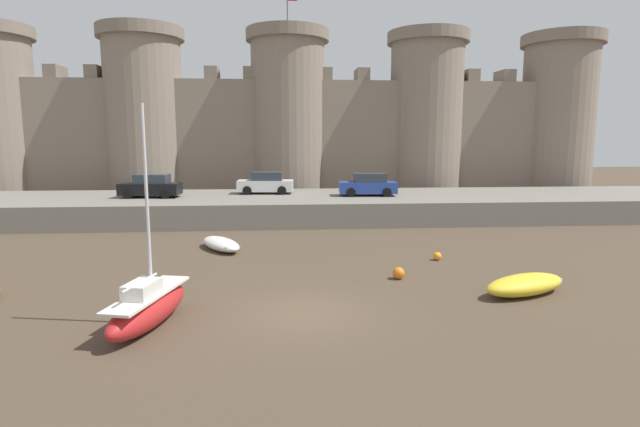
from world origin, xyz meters
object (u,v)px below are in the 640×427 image
object	(u,v)px
car_quay_east	(368,185)
rowboat_foreground_left	(525,284)
rowboat_midflat_centre	(221,244)
car_quay_centre_west	(151,186)
mooring_buoy_near_shore	(437,256)
car_quay_west	(266,183)
mooring_buoy_near_channel	(399,273)
sailboat_near_channel_right	(148,306)

from	to	relation	value
car_quay_east	rowboat_foreground_left	bearing A→B (deg)	-81.84
rowboat_foreground_left	car_quay_east	distance (m)	18.65
rowboat_midflat_centre	car_quay_centre_west	xyz separation A→B (m)	(-5.96, 10.05, 2.06)
rowboat_midflat_centre	car_quay_centre_west	bearing A→B (deg)	120.67
car_quay_east	mooring_buoy_near_shore	bearing A→B (deg)	-85.38
car_quay_west	mooring_buoy_near_channel	bearing A→B (deg)	-71.84
mooring_buoy_near_channel	rowboat_foreground_left	bearing A→B (deg)	-30.04
sailboat_near_channel_right	car_quay_east	xyz separation A→B (m)	(10.37, 20.48, 1.74)
mooring_buoy_near_channel	car_quay_east	bearing A→B (deg)	84.53
rowboat_foreground_left	sailboat_near_channel_right	xyz separation A→B (m)	(-13.00, -2.12, 0.24)
mooring_buoy_near_shore	car_quay_east	xyz separation A→B (m)	(-1.05, 12.97, 2.19)
mooring_buoy_near_shore	rowboat_midflat_centre	bearing A→B (deg)	163.71
rowboat_foreground_left	mooring_buoy_near_channel	xyz separation A→B (m)	(-4.16, 2.41, -0.15)
rowboat_midflat_centre	mooring_buoy_near_channel	size ratio (longest dim) A/B	7.30
rowboat_midflat_centre	mooring_buoy_near_channel	xyz separation A→B (m)	(7.89, -6.04, -0.08)
car_quay_west	car_quay_centre_west	bearing A→B (deg)	-167.26
sailboat_near_channel_right	mooring_buoy_near_shore	size ratio (longest dim) A/B	17.26
car_quay_west	mooring_buoy_near_shore	bearing A→B (deg)	-60.47
sailboat_near_channel_right	car_quay_centre_west	distance (m)	21.29
car_quay_west	sailboat_near_channel_right	bearing A→B (deg)	-97.55
sailboat_near_channel_right	car_quay_east	distance (m)	23.02
car_quay_centre_west	car_quay_east	distance (m)	15.38
rowboat_midflat_centre	mooring_buoy_near_shore	size ratio (longest dim) A/B	9.30
mooring_buoy_near_channel	car_quay_west	bearing A→B (deg)	108.16
mooring_buoy_near_channel	mooring_buoy_near_shore	distance (m)	3.94
rowboat_midflat_centre	mooring_buoy_near_shore	distance (m)	10.90
rowboat_foreground_left	car_quay_east	bearing A→B (deg)	98.16
mooring_buoy_near_shore	car_quay_centre_west	size ratio (longest dim) A/B	0.09
rowboat_foreground_left	car_quay_east	xyz separation A→B (m)	(-2.63, 18.36, 1.98)
mooring_buoy_near_channel	car_quay_centre_west	bearing A→B (deg)	130.71
rowboat_foreground_left	sailboat_near_channel_right	world-z (taller)	sailboat_near_channel_right
mooring_buoy_near_channel	mooring_buoy_near_shore	world-z (taller)	mooring_buoy_near_channel
car_quay_east	car_quay_west	xyz separation A→B (m)	(-7.40, 1.94, 0.00)
mooring_buoy_near_channel	car_quay_centre_west	distance (m)	21.34
rowboat_midflat_centre	car_quay_west	distance (m)	12.20
rowboat_foreground_left	car_quay_centre_west	xyz separation A→B (m)	(-18.01, 18.50, 1.98)
mooring_buoy_near_shore	car_quay_centre_west	bearing A→B (deg)	141.41
mooring_buoy_near_shore	car_quay_centre_west	world-z (taller)	car_quay_centre_west
car_quay_east	mooring_buoy_near_channel	bearing A→B (deg)	-95.47
mooring_buoy_near_channel	car_quay_east	size ratio (longest dim) A/B	0.12
rowboat_foreground_left	mooring_buoy_near_channel	size ratio (longest dim) A/B	7.69
mooring_buoy_near_shore	car_quay_centre_west	xyz separation A→B (m)	(-16.42, 13.11, 2.19)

